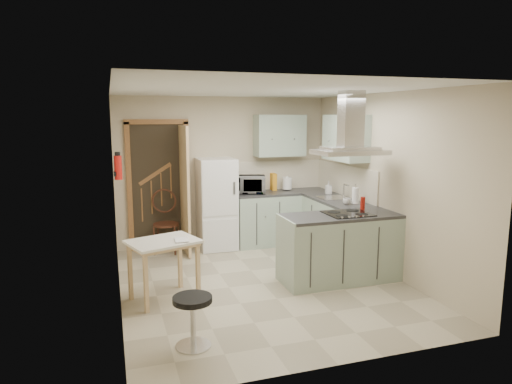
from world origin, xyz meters
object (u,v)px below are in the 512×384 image
object	(u,v)px
fridge	(217,204)
microwave	(249,184)
stool	(193,321)
extractor_hood	(350,152)
drop_leaf_table	(164,270)
bentwood_chair	(166,224)
peninsula	(340,247)

from	to	relation	value
fridge	microwave	distance (m)	0.64
stool	microwave	bearing A→B (deg)	64.20
fridge	stool	world-z (taller)	fridge
extractor_hood	drop_leaf_table	size ratio (longest dim) A/B	1.15
fridge	drop_leaf_table	distance (m)	2.25
bentwood_chair	stool	distance (m)	3.19
peninsula	stool	bearing A→B (deg)	-151.55
fridge	peninsula	xyz separation A→B (m)	(1.22, -1.98, -0.30)
fridge	peninsula	distance (m)	2.35
bentwood_chair	stool	bearing A→B (deg)	-75.13
extractor_hood	stool	world-z (taller)	extractor_hood
stool	bentwood_chair	bearing A→B (deg)	87.63
microwave	extractor_hood	bearing A→B (deg)	-52.48
drop_leaf_table	stool	world-z (taller)	drop_leaf_table
drop_leaf_table	stool	xyz separation A→B (m)	(0.12, -1.24, -0.11)
extractor_hood	drop_leaf_table	distance (m)	2.77
peninsula	extractor_hood	xyz separation A→B (m)	(0.10, 0.00, 1.27)
extractor_hood	microwave	xyz separation A→B (m)	(-0.75, 1.99, -0.67)
stool	microwave	world-z (taller)	microwave
peninsula	bentwood_chair	distance (m)	2.87
peninsula	extractor_hood	bearing A→B (deg)	0.00
bentwood_chair	microwave	size ratio (longest dim) A/B	1.75
drop_leaf_table	extractor_hood	bearing A→B (deg)	-20.08
fridge	microwave	world-z (taller)	fridge
peninsula	microwave	xyz separation A→B (m)	(-0.65, 1.99, 0.60)
extractor_hood	bentwood_chair	world-z (taller)	extractor_hood
fridge	drop_leaf_table	bearing A→B (deg)	-119.48
fridge	peninsula	bearing A→B (deg)	-58.26
extractor_hood	stool	xyz separation A→B (m)	(-2.29, -1.19, -1.47)
drop_leaf_table	microwave	world-z (taller)	microwave
stool	peninsula	bearing A→B (deg)	28.45
peninsula	bentwood_chair	size ratio (longest dim) A/B	1.68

